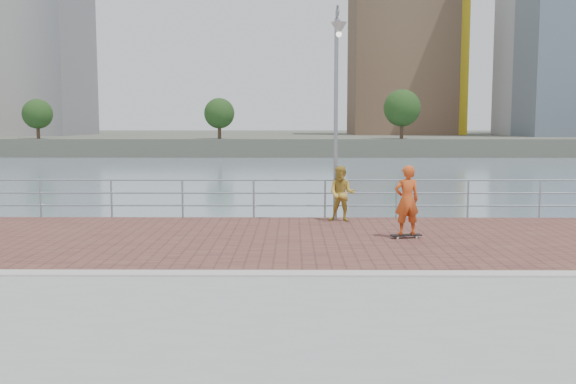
{
  "coord_description": "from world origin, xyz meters",
  "views": [
    {
      "loc": [
        0.1,
        -11.3,
        2.75
      ],
      "look_at": [
        0.0,
        2.0,
        1.3
      ],
      "focal_mm": 40.0,
      "sensor_mm": 36.0,
      "label": 1
    }
  ],
  "objects_px": {
    "guardrail": "(289,194)",
    "skateboarder": "(407,200)",
    "street_lamp": "(337,76)",
    "bystander": "(342,194)"
  },
  "relations": [
    {
      "from": "guardrail",
      "to": "bystander",
      "type": "height_order",
      "value": "bystander"
    },
    {
      "from": "guardrail",
      "to": "street_lamp",
      "type": "distance_m",
      "value": 3.64
    },
    {
      "from": "guardrail",
      "to": "street_lamp",
      "type": "bearing_deg",
      "value": -35.27
    },
    {
      "from": "guardrail",
      "to": "skateboarder",
      "type": "height_order",
      "value": "skateboarder"
    },
    {
      "from": "skateboarder",
      "to": "guardrail",
      "type": "bearing_deg",
      "value": -60.76
    },
    {
      "from": "street_lamp",
      "to": "bystander",
      "type": "xyz_separation_m",
      "value": [
        0.17,
        0.19,
        -3.19
      ]
    },
    {
      "from": "street_lamp",
      "to": "skateboarder",
      "type": "relative_size",
      "value": 3.41
    },
    {
      "from": "guardrail",
      "to": "bystander",
      "type": "xyz_separation_m",
      "value": [
        1.45,
        -0.72,
        0.1
      ]
    },
    {
      "from": "guardrail",
      "to": "skateboarder",
      "type": "xyz_separation_m",
      "value": [
        2.79,
        -3.31,
        0.24
      ]
    },
    {
      "from": "street_lamp",
      "to": "skateboarder",
      "type": "bearing_deg",
      "value": -57.99
    }
  ]
}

